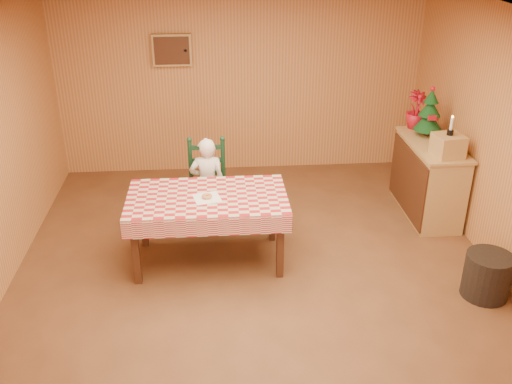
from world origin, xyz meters
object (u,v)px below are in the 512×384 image
ladder_chair (208,186)px  storage_bin (487,276)px  dining_table (207,203)px  shelf_unit (428,179)px  christmas_tree (429,114)px  seated_child (208,184)px  crate (448,146)px

ladder_chair → storage_bin: bearing=-31.4°
dining_table → shelf_unit: (2.68, 0.87, -0.22)m
shelf_unit → christmas_tree: size_ratio=2.00×
ladder_chair → christmas_tree: 2.80m
dining_table → storage_bin: size_ratio=3.69×
shelf_unit → christmas_tree: bearing=88.0°
dining_table → seated_child: bearing=90.0°
shelf_unit → crate: crate is taller
christmas_tree → storage_bin: size_ratio=1.38×
shelf_unit → dining_table: bearing=-161.9°
ladder_chair → storage_bin: size_ratio=2.41×
ladder_chair → seated_child: (0.00, -0.06, 0.06)m
crate → storage_bin: 1.56m
crate → storage_bin: bearing=-90.3°
ladder_chair → shelf_unit: ladder_chair is taller
seated_child → storage_bin: seated_child is taller
dining_table → storage_bin: dining_table is taller
ladder_chair → seated_child: 0.08m
seated_child → shelf_unit: seated_child is taller
dining_table → shelf_unit: shelf_unit is taller
dining_table → crate: (2.69, 0.47, 0.37)m
seated_child → shelf_unit: bearing=-176.9°
seated_child → shelf_unit: 2.69m
dining_table → shelf_unit: bearing=18.1°
dining_table → ladder_chair: 0.81m
seated_child → shelf_unit: (2.68, 0.14, -0.10)m
seated_child → storage_bin: size_ratio=2.51×
shelf_unit → christmas_tree: (0.01, 0.25, 0.74)m
dining_table → ladder_chair: size_ratio=1.53×
shelf_unit → storage_bin: (0.00, -1.73, -0.24)m
ladder_chair → shelf_unit: bearing=1.9°
seated_child → storage_bin: bearing=149.4°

